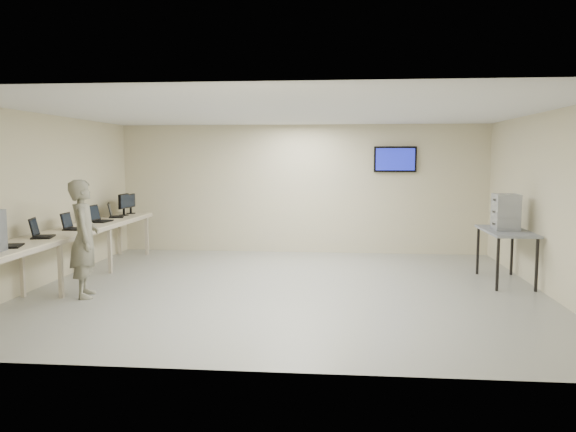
{
  "coord_description": "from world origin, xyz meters",
  "views": [
    {
      "loc": [
        0.84,
        -8.76,
        2.1
      ],
      "look_at": [
        0.0,
        0.2,
        1.15
      ],
      "focal_mm": 35.0,
      "sensor_mm": 36.0,
      "label": 1
    }
  ],
  "objects": [
    {
      "name": "room",
      "position": [
        0.03,
        0.06,
        1.41
      ],
      "size": [
        8.01,
        7.01,
        2.81
      ],
      "color": "#999A89",
      "rests_on": "ground"
    },
    {
      "name": "workbench",
      "position": [
        -3.59,
        0.0,
        0.83
      ],
      "size": [
        0.76,
        6.0,
        0.9
      ],
      "color": "beige",
      "rests_on": "ground"
    },
    {
      "name": "laptop_0",
      "position": [
        -3.61,
        -1.72,
        0.98
      ],
      "size": [
        0.41,
        0.44,
        0.29
      ],
      "rotation": [
        0.0,
        0.0,
        0.31
      ],
      "color": "black",
      "rests_on": "workbench"
    },
    {
      "name": "laptop_1",
      "position": [
        -3.63,
        -0.85,
        0.98
      ],
      "size": [
        0.4,
        0.43,
        0.29
      ],
      "rotation": [
        0.0,
        0.0,
        0.26
      ],
      "color": "black",
      "rests_on": "workbench"
    },
    {
      "name": "laptop_2",
      "position": [
        -3.61,
        0.11,
        0.97
      ],
      "size": [
        0.3,
        0.36,
        0.28
      ],
      "rotation": [
        0.0,
        0.0,
        0.02
      ],
      "color": "black",
      "rests_on": "workbench"
    },
    {
      "name": "laptop_3",
      "position": [
        -3.64,
        1.2,
        0.98
      ],
      "size": [
        0.36,
        0.42,
        0.31
      ],
      "rotation": [
        0.0,
        0.0,
        -0.09
      ],
      "color": "black",
      "rests_on": "workbench"
    },
    {
      "name": "laptop_4",
      "position": [
        -3.67,
        2.0,
        0.97
      ],
      "size": [
        0.41,
        0.44,
        0.29
      ],
      "rotation": [
        0.0,
        0.0,
        0.33
      ],
      "color": "black",
      "rests_on": "workbench"
    },
    {
      "name": "monitor_near",
      "position": [
        -3.6,
        2.37,
        1.17
      ],
      "size": [
        0.2,
        0.45,
        0.44
      ],
      "color": "black",
      "rests_on": "workbench"
    },
    {
      "name": "monitor_far",
      "position": [
        -3.6,
        2.75,
        1.15
      ],
      "size": [
        0.19,
        0.42,
        0.42
      ],
      "color": "black",
      "rests_on": "workbench"
    },
    {
      "name": "soldier",
      "position": [
        -2.97,
        -0.78,
        0.88
      ],
      "size": [
        0.62,
        0.75,
        1.77
      ],
      "primitive_type": "imported",
      "rotation": [
        0.0,
        0.0,
        1.92
      ],
      "color": "#656B5C",
      "rests_on": "ground"
    },
    {
      "name": "side_table",
      "position": [
        3.6,
        0.8,
        0.82
      ],
      "size": [
        0.69,
        1.48,
        0.89
      ],
      "color": "slate",
      "rests_on": "ground"
    },
    {
      "name": "storage_bins",
      "position": [
        3.58,
        0.8,
        1.19
      ],
      "size": [
        0.38,
        0.42,
        0.6
      ],
      "color": "#9BA0A6",
      "rests_on": "side_table"
    }
  ]
}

